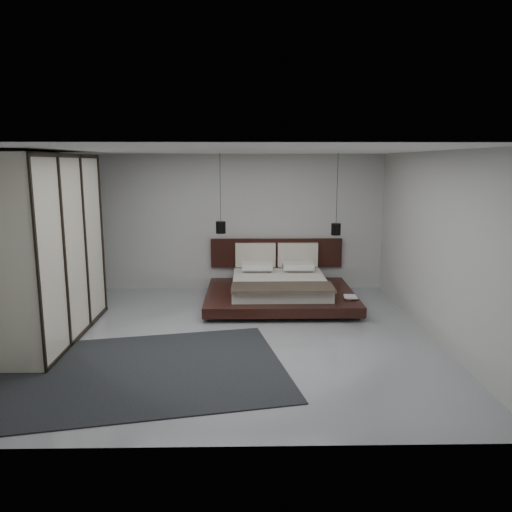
{
  "coord_description": "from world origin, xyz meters",
  "views": [
    {
      "loc": [
        0.17,
        -7.28,
        2.64
      ],
      "look_at": [
        0.33,
        1.2,
        1.03
      ],
      "focal_mm": 35.0,
      "sensor_mm": 36.0,
      "label": 1
    }
  ],
  "objects_px": {
    "pendant_right": "(336,229)",
    "lattice_screen": "(87,231)",
    "pendant_left": "(221,227)",
    "rug": "(140,371)",
    "bed": "(279,288)",
    "wardrobe": "(54,248)"
  },
  "relations": [
    {
      "from": "pendant_right",
      "to": "lattice_screen",
      "type": "bearing_deg",
      "value": 178.65
    },
    {
      "from": "pendant_left",
      "to": "pendant_right",
      "type": "height_order",
      "value": "same"
    },
    {
      "from": "bed",
      "to": "pendant_left",
      "type": "bearing_deg",
      "value": 159.2
    },
    {
      "from": "bed",
      "to": "rug",
      "type": "distance_m",
      "value": 3.76
    },
    {
      "from": "bed",
      "to": "pendant_left",
      "type": "height_order",
      "value": "pendant_left"
    },
    {
      "from": "bed",
      "to": "pendant_right",
      "type": "relative_size",
      "value": 1.74
    },
    {
      "from": "pendant_right",
      "to": "rug",
      "type": "xyz_separation_m",
      "value": [
        -3.11,
        -3.6,
        -1.34
      ]
    },
    {
      "from": "pendant_right",
      "to": "bed",
      "type": "bearing_deg",
      "value": -159.2
    },
    {
      "from": "rug",
      "to": "pendant_left",
      "type": "bearing_deg",
      "value": 76.45
    },
    {
      "from": "lattice_screen",
      "to": "pendant_right",
      "type": "bearing_deg",
      "value": -1.35
    },
    {
      "from": "lattice_screen",
      "to": "bed",
      "type": "xyz_separation_m",
      "value": [
        3.74,
        -0.54,
        -1.02
      ]
    },
    {
      "from": "pendant_right",
      "to": "rug",
      "type": "height_order",
      "value": "pendant_right"
    },
    {
      "from": "rug",
      "to": "lattice_screen",
      "type": "bearing_deg",
      "value": 115.23
    },
    {
      "from": "pendant_left",
      "to": "pendant_right",
      "type": "relative_size",
      "value": 0.98
    },
    {
      "from": "pendant_left",
      "to": "rug",
      "type": "xyz_separation_m",
      "value": [
        -0.87,
        -3.6,
        -1.38
      ]
    },
    {
      "from": "pendant_right",
      "to": "wardrobe",
      "type": "distance_m",
      "value": 5.14
    },
    {
      "from": "bed",
      "to": "pendant_right",
      "type": "xyz_separation_m",
      "value": [
        1.12,
        0.43,
        1.07
      ]
    },
    {
      "from": "bed",
      "to": "wardrobe",
      "type": "relative_size",
      "value": 0.97
    },
    {
      "from": "bed",
      "to": "pendant_left",
      "type": "xyz_separation_m",
      "value": [
        -1.12,
        0.43,
        1.11
      ]
    },
    {
      "from": "pendant_left",
      "to": "wardrobe",
      "type": "relative_size",
      "value": 0.54
    },
    {
      "from": "bed",
      "to": "wardrobe",
      "type": "distance_m",
      "value": 4.1
    },
    {
      "from": "rug",
      "to": "pendant_right",
      "type": "bearing_deg",
      "value": 49.14
    }
  ]
}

